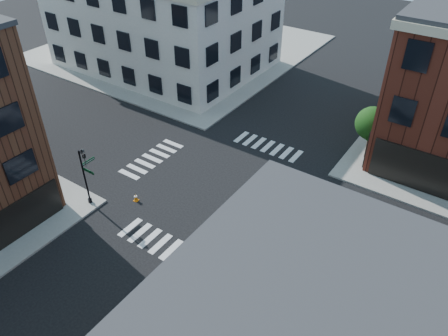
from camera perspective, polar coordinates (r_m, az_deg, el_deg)
ground at (r=32.96m, az=-0.30°, el=-2.66°), size 120.00×120.00×0.00m
sidewalk_nw at (r=58.91m, az=-5.71°, el=15.45°), size 30.00×30.00×0.15m
building_nw at (r=52.36m, az=-7.91°, el=18.94°), size 22.00×16.00×11.00m
tree_near at (r=36.37m, az=18.85°, el=5.29°), size 2.69×2.69×4.49m
tree_far at (r=41.74m, az=21.43°, el=8.31°), size 2.43×2.43×4.07m
signal_pole at (r=31.33m, az=-17.63°, el=-0.41°), size 1.29×1.24×4.60m
box_truck at (r=25.70m, az=15.59°, el=-11.77°), size 9.00×2.87×4.05m
traffic_cone at (r=32.30m, az=-11.45°, el=-3.79°), size 0.38×0.38×0.62m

